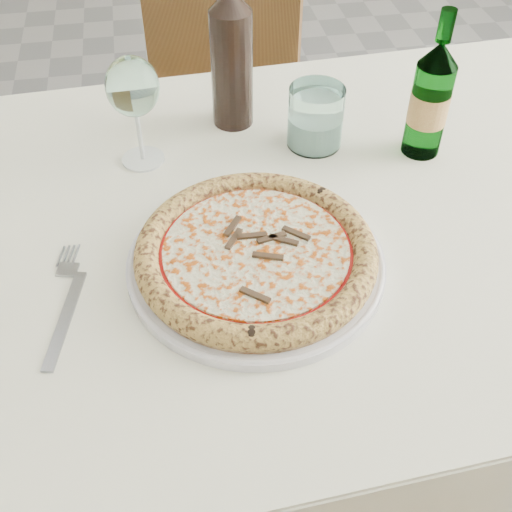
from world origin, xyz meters
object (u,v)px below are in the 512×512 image
Objects in this scene: chair_far at (213,82)px; pizza at (256,253)px; tumbler at (315,121)px; beer_bottle at (430,99)px; plate at (256,262)px; dining_table at (245,261)px; wine_glass at (133,89)px; wine_bottle at (232,57)px.

chair_far is 2.95× the size of pizza.
tumbler is 0.43× the size of beer_bottle.
beer_bottle is (0.31, 0.21, 0.07)m from pizza.
plate is at bearing -92.73° from chair_far.
dining_table is 0.79m from chair_far.
dining_table is 4.68× the size of pizza.
pizza is at bearing -62.87° from wine_glass.
plate is (-0.04, -0.88, 0.23)m from chair_far.
wine_glass is 0.64× the size of wine_bottle.
wine_bottle is (-0.02, -0.53, 0.34)m from chair_far.
beer_bottle is (0.31, 0.11, 0.18)m from dining_table.
wine_bottle is at bearing 84.98° from dining_table.
pizza is at bearing -118.37° from tumbler.
pizza is at bearing -144.99° from beer_bottle.
wine_bottle reaches higher than plate.
wine_glass reaches higher than tumbler.
tumbler is at bearing -0.29° from wine_glass.
tumbler reaches higher than pizza.
plate is 1.07× the size of pizza.
pizza is 0.31m from wine_glass.
plate is at bearing -144.99° from beer_bottle.
wine_bottle reaches higher than tumbler.
wine_glass is at bearing -106.08° from chair_far.
chair_far reaches higher than tumbler.
tumbler is at bearing 61.63° from pizza.
plate is 0.30m from tumbler.
tumbler is (0.14, 0.16, 0.13)m from dining_table.
beer_bottle reaches higher than pizza.
plate is (0.00, -0.10, 0.10)m from dining_table.
chair_far is at bearing 73.92° from wine_glass.
beer_bottle is at bearing -25.61° from wine_bottle.
wine_bottle is (-0.28, 0.14, 0.02)m from beer_bottle.
chair_far reaches higher than plate.
wine_bottle reaches higher than wine_glass.
beer_bottle is 0.32m from wine_bottle.
wine_glass is 0.75× the size of beer_bottle.
wine_bottle is at bearing 143.98° from tumbler.
wine_bottle is at bearing 154.39° from beer_bottle.
chair_far is 3.37× the size of wine_bottle.
beer_bottle reaches higher than chair_far.
wine_bottle reaches higher than pizza.
wine_glass is at bearing 129.53° from dining_table.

